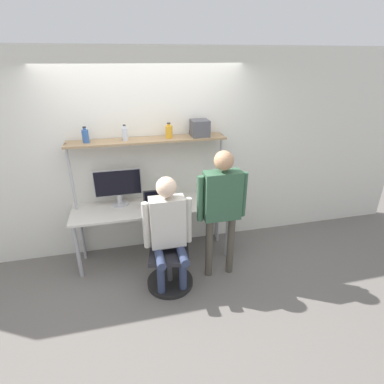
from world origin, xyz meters
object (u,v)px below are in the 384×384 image
Objects in this scene: office_chair at (170,263)px; person_standing at (222,200)px; laptop at (155,204)px; monitor at (118,185)px; cell_phone at (174,209)px; bottle_amber at (169,131)px; bottle_clear at (125,134)px; storage_box at (200,128)px; bottle_blue at (85,136)px; person_seated at (168,226)px.

person_standing is at bearing 1.94° from office_chair.
laptop reaches higher than office_chair.
person_standing is at bearing -31.38° from monitor.
cell_phone is at bearing -23.74° from monitor.
bottle_amber is at bearing 0.55° from monitor.
bottle_clear is 0.84× the size of storage_box.
bottle_clear is at bearing 144.85° from person_standing.
office_chair is at bearing -126.92° from storage_box.
monitor is at bearing 153.50° from laptop.
bottle_blue is 1.39m from storage_box.
cell_phone is 0.70m from person_standing.
bottle_clear is 0.54m from bottle_amber.
laptop is 1.53× the size of bottle_blue.
cell_phone is at bearing -143.55° from storage_box.
storage_box is at bearing -0.00° from bottle_clear.
bottle_amber is at bearing 78.01° from person_seated.
laptop is 0.90m from person_standing.
person_seated reaches higher than cell_phone.
person_standing is at bearing -35.15° from bottle_clear.
laptop is at bearing 145.87° from person_standing.
office_chair is (0.08, -0.51, -0.56)m from laptop.
person_seated is 7.44× the size of bottle_blue.
monitor is 0.42× the size of person_seated.
monitor is 3.99× the size of cell_phone.
person_standing is (0.64, 0.02, 0.76)m from office_chair.
bottle_clear is at bearing 117.09° from office_chair.
bottle_amber reaches higher than office_chair.
bottle_clear is (-0.30, 0.23, 0.87)m from laptop.
monitor is 0.54m from laptop.
person_standing reaches higher than cell_phone.
bottle_blue is at bearing 162.86° from cell_phone.
bottle_amber reaches higher than person_seated.
person_seated is 1.44m from bottle_blue.
laptop is at bearing 99.23° from office_chair.
monitor is at bearing 148.62° from person_standing.
office_chair is 0.57× the size of person_standing.
storage_box is (0.56, 0.74, 1.45)m from office_chair.
person_seated is at bearing -82.26° from laptop.
laptop is 0.94m from bottle_amber.
bottle_amber is (0.99, 0.00, -0.00)m from bottle_blue.
monitor is 1.37m from person_standing.
cell_phone is at bearing -29.91° from bottle_clear.
office_chair is 1.62m from bottle_amber.
person_seated is at bearing -43.57° from bottle_blue.
bottle_blue is (-1.48, 0.72, 0.67)m from person_standing.
cell_phone is 0.68m from office_chair.
cell_phone is 0.09× the size of person_standing.
office_chair is 0.55m from person_seated.
bottle_blue is at bearing 163.17° from laptop.
person_seated reaches higher than office_chair.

